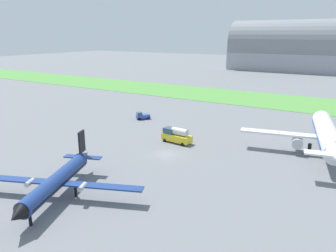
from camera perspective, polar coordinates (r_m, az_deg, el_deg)
The scene contains 7 objects.
ground_plane at distance 62.57m, azimuth -0.25°, elevation -4.94°, with size 600.00×600.00×0.00m, color slate.
grass_taxiway_strip at distance 119.59m, azimuth 16.07°, elevation 4.48°, with size 360.00×28.00×0.08m, color #549342.
airplane_foreground_turboprop at distance 48.17m, azimuth -18.71°, elevation -8.94°, with size 23.09×20.01×7.27m.
airplane_midfield_jet at distance 67.61m, azimuth 26.07°, elevation -1.39°, with size 31.50×31.08×11.23m.
pushback_tug_near_gate at distance 88.24m, azimuth -4.49°, elevation 1.79°, with size 3.68×3.92×1.95m.
fuel_truck_midfield at distance 68.74m, azimuth 1.47°, elevation -1.63°, with size 6.69×3.12×3.29m.
hangar_distant at distance 220.60m, azimuth 19.51°, elevation 12.63°, with size 64.38×28.26×30.66m.
Camera 1 is at (30.84, -49.76, 22.08)m, focal length 34.90 mm.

